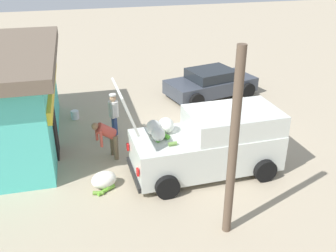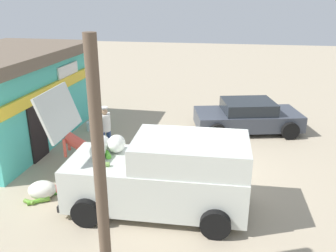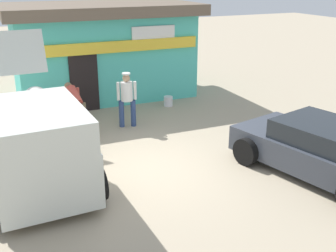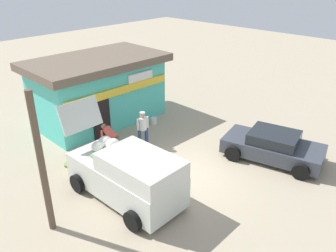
% 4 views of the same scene
% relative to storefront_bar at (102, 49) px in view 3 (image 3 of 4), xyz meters
% --- Properties ---
extents(ground_plane, '(60.00, 60.00, 0.00)m').
position_rel_storefront_bar_xyz_m(ground_plane, '(-0.87, -6.49, -1.67)').
color(ground_plane, tan).
extents(storefront_bar, '(6.66, 4.07, 3.25)m').
position_rel_storefront_bar_xyz_m(storefront_bar, '(0.00, 0.00, 0.00)').
color(storefront_bar, '#4CC6B7').
rests_on(storefront_bar, ground_plane).
extents(delivery_van, '(2.23, 4.67, 2.90)m').
position_rel_storefront_bar_xyz_m(delivery_van, '(-3.26, -6.03, -0.73)').
color(delivery_van, silver).
rests_on(delivery_van, ground_plane).
extents(parked_sedan, '(2.84, 4.22, 1.20)m').
position_rel_storefront_bar_xyz_m(parked_sedan, '(2.53, -8.27, -1.10)').
color(parked_sedan, '#383D47').
rests_on(parked_sedan, ground_plane).
extents(vendor_standing, '(0.56, 0.41, 1.60)m').
position_rel_storefront_bar_xyz_m(vendor_standing, '(-0.36, -3.60, -0.76)').
color(vendor_standing, navy).
rests_on(vendor_standing, ground_plane).
extents(customer_bending, '(0.61, 0.78, 1.31)m').
position_rel_storefront_bar_xyz_m(customer_bending, '(-1.78, -3.19, -0.86)').
color(customer_bending, '#726047').
rests_on(customer_bending, ground_plane).
extents(unloaded_banana_pile, '(0.81, 0.82, 0.46)m').
position_rel_storefront_bar_xyz_m(unloaded_banana_pile, '(-3.34, -2.88, -1.45)').
color(unloaded_banana_pile, silver).
rests_on(unloaded_banana_pile, ground_plane).
extents(paint_bucket, '(0.30, 0.30, 0.33)m').
position_rel_storefront_bar_xyz_m(paint_bucket, '(1.54, -2.30, -1.50)').
color(paint_bucket, silver).
rests_on(paint_bucket, ground_plane).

